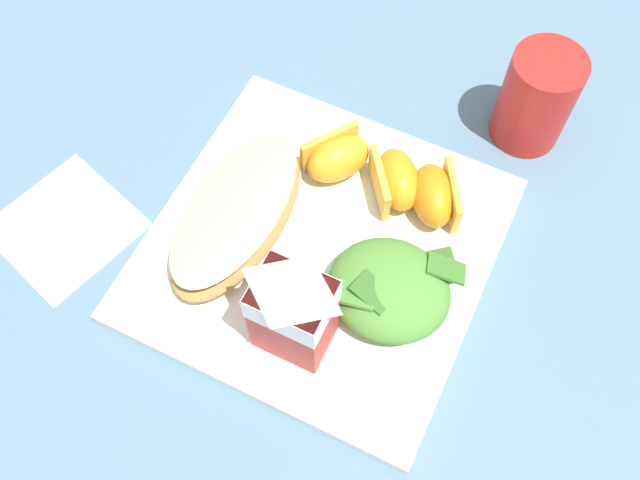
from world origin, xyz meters
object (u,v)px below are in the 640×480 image
Objects in this scene: paper_napkin at (65,226)px; drinking_red_cup at (536,99)px; green_salad_pile at (390,289)px; orange_wedge_rear at (338,157)px; cheesy_pizza_bread at (237,216)px; white_plate at (320,250)px; milk_carton at (293,308)px; orange_wedge_front at (435,195)px; orange_wedge_middle at (396,180)px.

drinking_red_cup is at bearing -140.13° from paper_napkin.
green_salad_pile is 1.07× the size of drinking_red_cup.
paper_napkin is at bearing 37.59° from orange_wedge_rear.
drinking_red_cup reaches higher than cheesy_pizza_bread.
green_salad_pile reaches higher than cheesy_pizza_bread.
green_salad_pile is 0.30m from paper_napkin.
green_salad_pile is at bearing -169.21° from paper_napkin.
white_plate is at bearing -15.96° from green_salad_pile.
cheesy_pizza_bread is 1.57× the size of milk_carton.
green_salad_pile is 0.94× the size of paper_napkin.
drinking_red_cup reaches higher than white_plate.
white_plate is at bearing 46.82° from orange_wedge_front.
white_plate is at bearing -169.22° from cheesy_pizza_bread.
milk_carton is 0.17m from orange_wedge_front.
white_plate reaches higher than paper_napkin.
white_plate is 0.08m from orange_wedge_rear.
drinking_red_cup is at bearing -137.13° from orange_wedge_rear.
cheesy_pizza_bread is at bearing -156.90° from paper_napkin.
milk_carton reaches higher than cheesy_pizza_bread.
milk_carton is 0.25m from paper_napkin.
green_salad_pile is 0.94× the size of milk_carton.
orange_wedge_middle is at bearing 0.40° from orange_wedge_front.
cheesy_pizza_bread is 0.10m from orange_wedge_rear.
orange_wedge_rear is (-0.05, -0.09, 0.00)m from cheesy_pizza_bread.
orange_wedge_middle is (-0.04, -0.08, 0.03)m from white_plate.
cheesy_pizza_bread is at bearing 59.90° from orange_wedge_rear.
orange_wedge_front is at bearing -90.35° from green_salad_pile.
milk_carton is 1.58× the size of orange_wedge_rear.
white_plate is 0.11m from milk_carton.
green_salad_pile is at bearing 78.25° from drinking_red_cup.
green_salad_pile is 1.48× the size of orange_wedge_rear.
green_salad_pile is 1.48× the size of orange_wedge_middle.
orange_wedge_middle is at bearing -179.33° from orange_wedge_rear.
orange_wedge_middle reaches higher than paper_napkin.
orange_wedge_front is 0.09m from orange_wedge_rear.
orange_wedge_front is 0.14m from drinking_red_cup.
orange_wedge_middle is at bearing 57.01° from drinking_red_cup.
orange_wedge_rear is 0.72× the size of drinking_red_cup.
milk_carton reaches higher than orange_wedge_front.
orange_wedge_middle is 0.30m from paper_napkin.
orange_wedge_middle reaches higher than cheesy_pizza_bread.
orange_wedge_middle is (0.04, -0.10, -0.00)m from green_salad_pile.
paper_napkin is (0.25, 0.15, -0.03)m from orange_wedge_middle.
white_plate is 2.55× the size of paper_napkin.
orange_wedge_middle is at bearing -148.89° from paper_napkin.
orange_wedge_front is at bearing -108.95° from milk_carton.
paper_napkin is at bearing 23.10° from cheesy_pizza_bread.
white_plate is 2.72× the size of green_salad_pile.
drinking_red_cup reaches higher than orange_wedge_middle.
white_plate is at bearing -77.86° from milk_carton.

